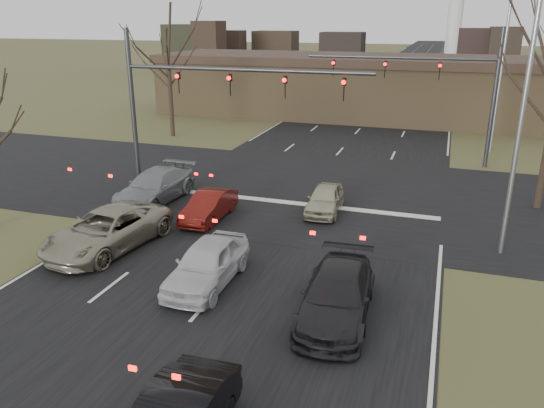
# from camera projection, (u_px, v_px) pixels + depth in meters

# --- Properties ---
(ground) EXTENTS (360.00, 360.00, 0.00)m
(ground) POSITION_uv_depth(u_px,v_px,m) (157.00, 360.00, 13.83)
(ground) COLOR brown
(ground) RESTS_ON ground
(road_main) EXTENTS (14.00, 300.00, 0.02)m
(road_main) POSITION_uv_depth(u_px,v_px,m) (396.00, 88.00, 67.54)
(road_main) COLOR black
(road_main) RESTS_ON ground
(road_cross) EXTENTS (200.00, 14.00, 0.02)m
(road_cross) POSITION_uv_depth(u_px,v_px,m) (305.00, 191.00, 27.25)
(road_cross) COLOR black
(road_cross) RESTS_ON ground
(building) EXTENTS (42.40, 10.40, 5.30)m
(building) POSITION_uv_depth(u_px,v_px,m) (395.00, 87.00, 46.37)
(building) COLOR olive
(building) RESTS_ON ground
(mast_arm_near) EXTENTS (12.12, 0.24, 8.00)m
(mast_arm_near) POSITION_uv_depth(u_px,v_px,m) (191.00, 92.00, 25.33)
(mast_arm_near) COLOR #383A3D
(mast_arm_near) RESTS_ON ground
(mast_arm_far) EXTENTS (11.12, 0.24, 8.00)m
(mast_arm_far) POSITION_uv_depth(u_px,v_px,m) (445.00, 80.00, 30.92)
(mast_arm_far) COLOR #383A3D
(mast_arm_far) RESTS_ON ground
(streetlight_right_near) EXTENTS (2.34, 0.25, 10.00)m
(streetlight_right_near) POSITION_uv_depth(u_px,v_px,m) (518.00, 105.00, 18.31)
(streetlight_right_near) COLOR gray
(streetlight_right_near) RESTS_ON ground
(streetlight_right_far) EXTENTS (2.34, 0.25, 10.00)m
(streetlight_right_far) POSITION_uv_depth(u_px,v_px,m) (499.00, 66.00, 33.38)
(streetlight_right_far) COLOR gray
(streetlight_right_far) RESTS_ON ground
(tree_left_far) EXTENTS (5.70, 5.70, 9.50)m
(tree_left_far) POSITION_uv_depth(u_px,v_px,m) (167.00, 34.00, 37.62)
(tree_left_far) COLOR black
(tree_left_far) RESTS_ON ground
(car_silver_suv) EXTENTS (3.26, 5.79, 1.53)m
(car_silver_suv) POSITION_uv_depth(u_px,v_px,m) (107.00, 230.00, 20.29)
(car_silver_suv) COLOR gray
(car_silver_suv) RESTS_ON ground
(car_white_sedan) EXTENTS (1.80, 4.36, 1.48)m
(car_white_sedan) POSITION_uv_depth(u_px,v_px,m) (207.00, 263.00, 17.59)
(car_white_sedan) COLOR silver
(car_white_sedan) RESTS_ON ground
(car_charcoal_sedan) EXTENTS (2.24, 4.97, 1.41)m
(car_charcoal_sedan) POSITION_uv_depth(u_px,v_px,m) (337.00, 295.00, 15.63)
(car_charcoal_sedan) COLOR black
(car_charcoal_sedan) RESTS_ON ground
(car_grey_ahead) EXTENTS (2.35, 5.27, 1.50)m
(car_grey_ahead) POSITION_uv_depth(u_px,v_px,m) (155.00, 186.00, 25.55)
(car_grey_ahead) COLOR gray
(car_grey_ahead) RESTS_ON ground
(car_red_ahead) EXTENTS (1.31, 3.74, 1.23)m
(car_red_ahead) POSITION_uv_depth(u_px,v_px,m) (209.00, 206.00, 23.29)
(car_red_ahead) COLOR #55100C
(car_red_ahead) RESTS_ON ground
(car_silver_ahead) EXTENTS (1.64, 3.68, 1.23)m
(car_silver_ahead) POSITION_uv_depth(u_px,v_px,m) (325.00, 199.00, 24.19)
(car_silver_ahead) COLOR #B7B294
(car_silver_ahead) RESTS_ON ground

